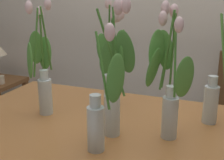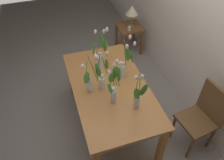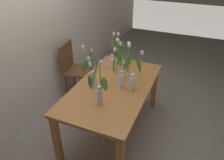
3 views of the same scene
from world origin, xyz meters
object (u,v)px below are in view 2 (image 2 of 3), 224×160
Objects in this scene: tulip_vase_0 at (125,63)px; tulip_vase_1 at (138,97)px; tulip_vase_5 at (102,77)px; tulip_vase_4 at (90,81)px; tulip_vase_2 at (114,86)px; table_lamp at (132,11)px; dining_chair at (203,115)px; side_table at (129,32)px; pillar_candle at (129,29)px; tulip_vase_3 at (101,53)px; dining_table at (110,91)px.

tulip_vase_0 is 1.05× the size of tulip_vase_1.
tulip_vase_0 is 0.37m from tulip_vase_5.
tulip_vase_4 reaches higher than tulip_vase_0.
table_lamp is at bearing 152.48° from tulip_vase_2.
tulip_vase_0 reaches higher than dining_chair.
dining_chair is at bearing 3.04° from side_table.
tulip_vase_0 is at bearing 107.76° from tulip_vase_4.
tulip_vase_4 reaches higher than pillar_candle.
tulip_vase_4 is at bearing -35.33° from side_table.
tulip_vase_4 is (-0.39, -0.42, -0.00)m from tulip_vase_1.
side_table is (-1.57, 1.11, -0.49)m from tulip_vase_4.
table_lamp is at bearing 141.86° from tulip_vase_3.
tulip_vase_2 reaches higher than dining_chair.
tulip_vase_3 is 1.33m from pillar_candle.
tulip_vase_1 is 1.37× the size of table_lamp.
dining_chair is at bearing 61.38° from tulip_vase_5.
table_lamp is (-1.56, 1.13, -0.07)m from tulip_vase_4.
pillar_candle is (0.13, -0.06, 0.16)m from side_table.
tulip_vase_5 is 1.45× the size of table_lamp.
tulip_vase_4 is 1.06× the size of side_table.
tulip_vase_0 is at bearing 39.88° from tulip_vase_3.
tulip_vase_5 is at bearing -32.57° from table_lamp.
tulip_vase_5 is (0.02, -0.10, 0.29)m from dining_table.
tulip_vase_5 reaches higher than side_table.
tulip_vase_3 is 0.50m from tulip_vase_4.
tulip_vase_3 is 0.44m from tulip_vase_5.
table_lamp is at bearing 149.90° from dining_table.
dining_table is 1.63m from pillar_candle.
tulip_vase_5 is 1.72m from pillar_candle.
tulip_vase_3 reaches higher than side_table.
dining_table is 2.93× the size of tulip_vase_1.
dining_table is at bearing -29.39° from side_table.
side_table is (-1.41, 0.63, -0.51)m from tulip_vase_0.
pillar_candle is at bearing 150.18° from dining_table.
tulip_vase_3 is 0.61× the size of dining_chair.
tulip_vase_4 is at bearing -83.82° from dining_table.
tulip_vase_2 is 1.99m from table_lamp.
side_table is 0.42m from table_lamp.
tulip_vase_0 reaches higher than tulip_vase_2.
tulip_vase_0 is 1.13m from dining_chair.
dining_chair is (0.19, 0.81, -0.40)m from tulip_vase_1.
side_table is at bearing -113.58° from table_lamp.
tulip_vase_1 is 0.49m from tulip_vase_5.
tulip_vase_3 is at bearing 179.19° from dining_table.
tulip_vase_1 is 0.92m from dining_chair.
pillar_candle is at bearing -33.16° from table_lamp.
tulip_vase_1 is 0.95× the size of tulip_vase_5.
tulip_vase_1 is 0.96× the size of tulip_vase_2.
tulip_vase_0 is 1.45m from pillar_candle.
tulip_vase_2 is (-0.19, -0.21, 0.05)m from tulip_vase_1.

